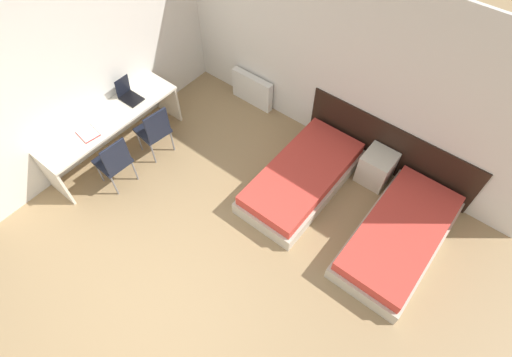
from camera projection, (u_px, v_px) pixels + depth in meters
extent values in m
plane|color=#9E7F56|center=(148.00, 314.00, 4.71)|extent=(20.00, 20.00, 0.00)
cube|color=silver|center=(334.00, 64.00, 5.37)|extent=(6.06, 0.05, 2.70)
cube|color=silver|center=(101.00, 59.00, 5.44)|extent=(0.05, 4.71, 2.70)
cube|color=black|center=(388.00, 149.00, 5.68)|extent=(2.57, 0.03, 0.86)
cube|color=beige|center=(302.00, 181.00, 5.75)|extent=(0.96, 1.97, 0.21)
cube|color=#CC3D33|center=(303.00, 173.00, 5.60)|extent=(0.88, 1.89, 0.16)
cube|color=beige|center=(397.00, 239.00, 5.18)|extent=(0.96, 1.97, 0.21)
cube|color=#CC3D33|center=(401.00, 232.00, 5.03)|extent=(0.88, 1.89, 0.16)
cube|color=beige|center=(376.00, 167.00, 5.71)|extent=(0.42, 0.44, 0.51)
cube|color=silver|center=(252.00, 90.00, 6.67)|extent=(0.77, 0.12, 0.54)
cube|color=beige|center=(108.00, 118.00, 5.66)|extent=(0.59, 2.15, 0.04)
cube|color=beige|center=(55.00, 180.00, 5.46)|extent=(0.53, 0.04, 0.69)
cube|color=beige|center=(167.00, 98.00, 6.44)|extent=(0.53, 0.04, 0.69)
cube|color=black|center=(153.00, 130.00, 5.89)|extent=(0.46, 0.46, 0.05)
cube|color=black|center=(157.00, 125.00, 5.61)|extent=(0.07, 0.37, 0.44)
cylinder|color=slate|center=(139.00, 141.00, 6.07)|extent=(0.02, 0.02, 0.41)
cylinder|color=slate|center=(158.00, 129.00, 6.22)|extent=(0.02, 0.02, 0.41)
cylinder|color=slate|center=(153.00, 153.00, 5.92)|extent=(0.02, 0.02, 0.41)
cylinder|color=slate|center=(172.00, 141.00, 6.07)|extent=(0.02, 0.02, 0.41)
cube|color=black|center=(113.00, 161.00, 5.54)|extent=(0.44, 0.44, 0.05)
cube|color=black|center=(116.00, 157.00, 5.26)|extent=(0.05, 0.37, 0.44)
cylinder|color=slate|center=(100.00, 172.00, 5.71)|extent=(0.02, 0.02, 0.41)
cylinder|color=slate|center=(120.00, 158.00, 5.87)|extent=(0.02, 0.02, 0.41)
cylinder|color=slate|center=(115.00, 185.00, 5.57)|extent=(0.02, 0.02, 0.41)
cylinder|color=slate|center=(135.00, 170.00, 5.73)|extent=(0.02, 0.02, 0.41)
cube|color=black|center=(132.00, 99.00, 5.86)|extent=(0.32, 0.24, 0.02)
cube|color=black|center=(122.00, 86.00, 5.78)|extent=(0.06, 0.24, 0.32)
cube|color=#B21E1E|center=(88.00, 134.00, 5.45)|extent=(0.32, 0.27, 0.01)
cube|color=white|center=(88.00, 133.00, 5.44)|extent=(0.30, 0.25, 0.01)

